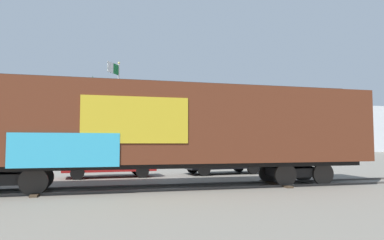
{
  "coord_description": "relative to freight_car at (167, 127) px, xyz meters",
  "views": [
    {
      "loc": [
        -3.79,
        -13.25,
        1.71
      ],
      "look_at": [
        -0.01,
        1.57,
        2.73
      ],
      "focal_mm": 32.69,
      "sensor_mm": 36.0,
      "label": 1
    }
  ],
  "objects": [
    {
      "name": "parked_car_black",
      "position": [
        4.06,
        5.34,
        -1.51
      ],
      "size": [
        4.47,
        2.27,
        1.7
      ],
      "color": "black",
      "rests_on": "ground_plane"
    },
    {
      "name": "freight_car",
      "position": [
        0.0,
        0.0,
        0.0
      ],
      "size": [
        16.31,
        3.02,
        4.1
      ],
      "color": "#5B2B19",
      "rests_on": "ground_plane"
    },
    {
      "name": "parked_car_red",
      "position": [
        -2.12,
        4.96,
        -1.54
      ],
      "size": [
        4.6,
        2.07,
        1.62
      ],
      "color": "#B21E1E",
      "rests_on": "ground_plane"
    },
    {
      "name": "hillside",
      "position": [
        1.35,
        63.43,
        2.21
      ],
      "size": [
        130.01,
        38.98,
        13.85
      ],
      "color": "silver",
      "rests_on": "ground_plane"
    },
    {
      "name": "flagpole",
      "position": [
        -1.5,
        13.08,
        2.71
      ],
      "size": [
        0.94,
        1.37,
        7.85
      ],
      "color": "silver",
      "rests_on": "ground_plane"
    },
    {
      "name": "ground_plane",
      "position": [
        1.39,
        0.0,
        -2.35
      ],
      "size": [
        260.0,
        260.0,
        0.0
      ],
      "primitive_type": "plane",
      "color": "slate"
    },
    {
      "name": "track",
      "position": [
        2.25,
        0.01,
        -2.31
      ],
      "size": [
        60.01,
        2.64,
        0.08
      ],
      "color": "#4C4742",
      "rests_on": "ground_plane"
    }
  ]
}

